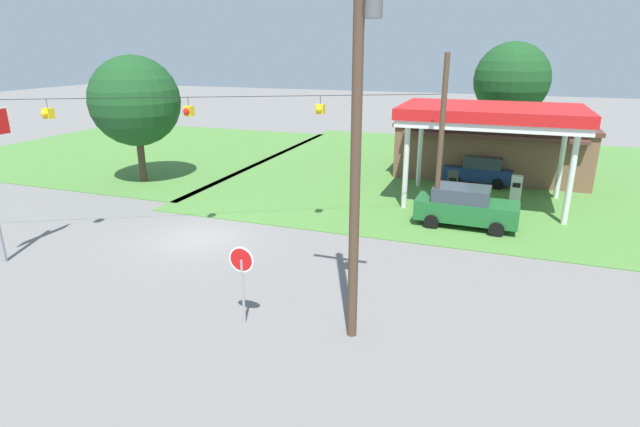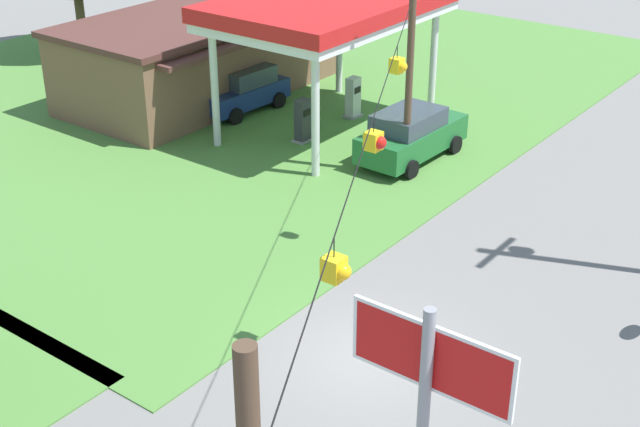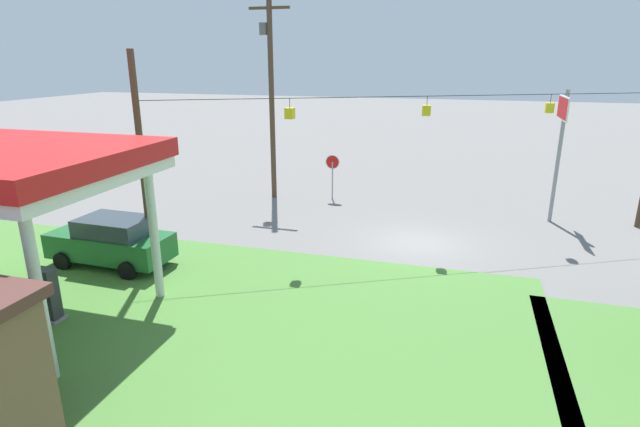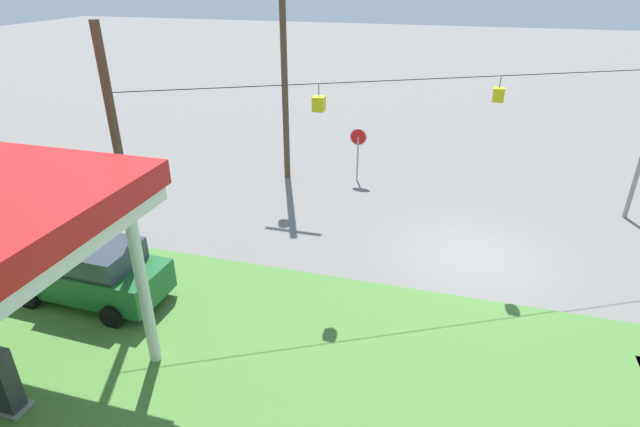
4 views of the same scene
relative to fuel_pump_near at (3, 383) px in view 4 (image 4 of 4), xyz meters
name	(u,v)px [view 4 (image 4 of 4)]	position (x,y,z in m)	size (l,w,h in m)	color
ground_plane	(473,257)	(-9.88, -9.70, -0.80)	(160.00, 160.00, 0.00)	slate
fuel_pump_near	(3,383)	(0.00, 0.00, 0.00)	(0.71, 0.56, 1.68)	gray
car_at_pumps_front	(90,271)	(0.98, -4.11, 0.18)	(4.67, 2.21, 1.90)	#1E602D
stop_sign_roadside	(358,143)	(-4.60, -15.40, 1.01)	(0.80, 0.08, 2.50)	#99999E
utility_pole_main	(283,45)	(-1.29, -14.92, 5.19)	(2.20, 0.44, 10.75)	#4C3828
signal_span_gantry	(492,138)	(-9.88, -9.71, 3.42)	(19.43, 10.24, 7.82)	#4C3828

